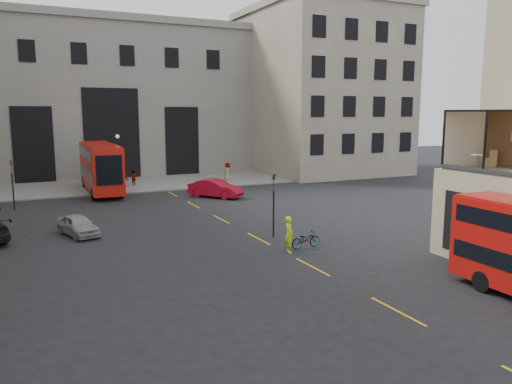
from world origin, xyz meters
name	(u,v)px	position (x,y,z in m)	size (l,w,h in m)	color
ground	(437,303)	(0.00, 0.00, 0.00)	(140.00, 140.00, 0.00)	black
gateway	(103,95)	(-5.00, 47.99, 9.39)	(35.00, 10.60, 18.00)	gray
building_right	(320,88)	(20.00, 39.97, 10.39)	(16.60, 18.60, 20.00)	#A59E85
pavement_far	(112,185)	(-6.00, 38.00, 0.06)	(40.00, 12.00, 0.12)	slate
traffic_light_near	(274,197)	(-1.00, 12.00, 2.42)	(0.16, 0.20, 3.80)	black
traffic_light_far	(12,178)	(-15.00, 28.00, 2.42)	(0.16, 0.20, 3.80)	black
street_lamp_b	(119,166)	(-6.00, 34.00, 2.39)	(0.36, 0.36, 5.33)	black
bus_far	(100,165)	(-7.69, 33.85, 2.54)	(2.83, 11.36, 4.51)	red
car_a	(78,225)	(-11.47, 17.44, 0.64)	(1.50, 3.74, 1.27)	#979B9F
car_b	(215,188)	(0.90, 26.69, 0.79)	(1.68, 4.82, 1.59)	#A70A1E
bicycle	(306,239)	(-0.49, 9.14, 0.47)	(0.63, 1.80, 0.94)	gray
cyclist	(289,234)	(-1.77, 8.74, 0.98)	(0.71, 0.47, 1.96)	#D4FF1A
pedestrian_b	(123,178)	(-5.21, 36.20, 0.92)	(1.19, 0.68, 1.84)	gray
pedestrian_c	(134,179)	(-4.18, 36.28, 0.80)	(0.94, 0.39, 1.60)	gray
pedestrian_d	(227,172)	(5.93, 36.18, 0.99)	(0.97, 0.63, 1.98)	gray
cafe_table_far	(478,160)	(5.68, 3.43, 5.10)	(0.61, 0.61, 0.76)	beige
cafe_chair_d	(491,162)	(7.39, 4.08, 4.86)	(0.44, 0.44, 0.86)	tan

